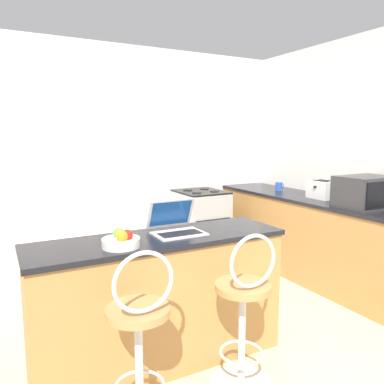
{
  "coord_description": "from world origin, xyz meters",
  "views": [
    {
      "loc": [
        -1.42,
        -1.54,
        1.56
      ],
      "look_at": [
        0.36,
        1.79,
        1.0
      ],
      "focal_mm": 35.0,
      "sensor_mm": 36.0,
      "label": 1
    }
  ],
  "objects_px": {
    "laptop": "(175,224)",
    "toaster": "(323,190)",
    "bar_stool_near": "(140,346)",
    "bar_stool_far": "(244,317)",
    "stove_range": "(201,227)",
    "mug_blue": "(279,186)",
    "microwave": "(365,192)",
    "fruit_bowl": "(121,241)"
  },
  "relations": [
    {
      "from": "microwave",
      "to": "mug_blue",
      "type": "distance_m",
      "value": 1.24
    },
    {
      "from": "toaster",
      "to": "mug_blue",
      "type": "height_order",
      "value": "toaster"
    },
    {
      "from": "bar_stool_far",
      "to": "mug_blue",
      "type": "xyz_separation_m",
      "value": [
        1.82,
        1.8,
        0.47
      ]
    },
    {
      "from": "microwave",
      "to": "toaster",
      "type": "xyz_separation_m",
      "value": [
        0.05,
        0.55,
        -0.05
      ]
    },
    {
      "from": "mug_blue",
      "to": "stove_range",
      "type": "bearing_deg",
      "value": 154.54
    },
    {
      "from": "laptop",
      "to": "fruit_bowl",
      "type": "xyz_separation_m",
      "value": [
        -0.44,
        -0.16,
        -0.02
      ]
    },
    {
      "from": "microwave",
      "to": "toaster",
      "type": "distance_m",
      "value": 0.56
    },
    {
      "from": "microwave",
      "to": "fruit_bowl",
      "type": "bearing_deg",
      "value": -176.01
    },
    {
      "from": "microwave",
      "to": "laptop",
      "type": "bearing_deg",
      "value": -179.79
    },
    {
      "from": "laptop",
      "to": "microwave",
      "type": "relative_size",
      "value": 0.65
    },
    {
      "from": "bar_stool_far",
      "to": "fruit_bowl",
      "type": "bearing_deg",
      "value": 148.08
    },
    {
      "from": "mug_blue",
      "to": "fruit_bowl",
      "type": "relative_size",
      "value": 0.45
    },
    {
      "from": "bar_stool_far",
      "to": "toaster",
      "type": "bearing_deg",
      "value": 31.27
    },
    {
      "from": "toaster",
      "to": "fruit_bowl",
      "type": "distance_m",
      "value": 2.57
    },
    {
      "from": "stove_range",
      "to": "mug_blue",
      "type": "xyz_separation_m",
      "value": [
        0.87,
        -0.42,
        0.5
      ]
    },
    {
      "from": "laptop",
      "to": "fruit_bowl",
      "type": "height_order",
      "value": "laptop"
    },
    {
      "from": "toaster",
      "to": "mug_blue",
      "type": "relative_size",
      "value": 2.74
    },
    {
      "from": "laptop",
      "to": "microwave",
      "type": "height_order",
      "value": "microwave"
    },
    {
      "from": "bar_stool_far",
      "to": "bar_stool_near",
      "type": "bearing_deg",
      "value": 180.0
    },
    {
      "from": "bar_stool_near",
      "to": "bar_stool_far",
      "type": "bearing_deg",
      "value": 0.0
    },
    {
      "from": "toaster",
      "to": "fruit_bowl",
      "type": "height_order",
      "value": "toaster"
    },
    {
      "from": "bar_stool_near",
      "to": "stove_range",
      "type": "xyz_separation_m",
      "value": [
        1.62,
        2.22,
        -0.03
      ]
    },
    {
      "from": "mug_blue",
      "to": "laptop",
      "type": "bearing_deg",
      "value": -148.31
    },
    {
      "from": "laptop",
      "to": "stove_range",
      "type": "bearing_deg",
      "value": 55.51
    },
    {
      "from": "microwave",
      "to": "bar_stool_near",
      "type": "bearing_deg",
      "value": -167.13
    },
    {
      "from": "bar_stool_near",
      "to": "fruit_bowl",
      "type": "height_order",
      "value": "bar_stool_near"
    },
    {
      "from": "bar_stool_far",
      "to": "fruit_bowl",
      "type": "distance_m",
      "value": 0.88
    },
    {
      "from": "bar_stool_far",
      "to": "laptop",
      "type": "relative_size",
      "value": 2.97
    },
    {
      "from": "bar_stool_near",
      "to": "microwave",
      "type": "bearing_deg",
      "value": 12.87
    },
    {
      "from": "microwave",
      "to": "stove_range",
      "type": "xyz_separation_m",
      "value": [
        -0.84,
        1.65,
        -0.6
      ]
    },
    {
      "from": "fruit_bowl",
      "to": "stove_range",
      "type": "bearing_deg",
      "value": 49.11
    },
    {
      "from": "bar_stool_far",
      "to": "stove_range",
      "type": "height_order",
      "value": "bar_stool_far"
    },
    {
      "from": "stove_range",
      "to": "bar_stool_near",
      "type": "bearing_deg",
      "value": -126.12
    },
    {
      "from": "laptop",
      "to": "toaster",
      "type": "height_order",
      "value": "laptop"
    },
    {
      "from": "stove_range",
      "to": "bar_stool_far",
      "type": "bearing_deg",
      "value": -113.16
    },
    {
      "from": "laptop",
      "to": "fruit_bowl",
      "type": "bearing_deg",
      "value": -159.73
    },
    {
      "from": "bar_stool_far",
      "to": "microwave",
      "type": "xyz_separation_m",
      "value": [
        1.79,
        0.56,
        0.57
      ]
    },
    {
      "from": "bar_stool_far",
      "to": "laptop",
      "type": "bearing_deg",
      "value": 109.23
    },
    {
      "from": "microwave",
      "to": "fruit_bowl",
      "type": "xyz_separation_m",
      "value": [
        -2.42,
        -0.17,
        -0.11
      ]
    },
    {
      "from": "bar_stool_near",
      "to": "bar_stool_far",
      "type": "height_order",
      "value": "same"
    },
    {
      "from": "toaster",
      "to": "mug_blue",
      "type": "xyz_separation_m",
      "value": [
        -0.01,
        0.68,
        -0.04
      ]
    },
    {
      "from": "toaster",
      "to": "stove_range",
      "type": "height_order",
      "value": "toaster"
    }
  ]
}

